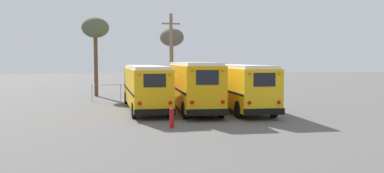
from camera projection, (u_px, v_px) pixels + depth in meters
name	position (u px, v px, depth m)	size (l,w,h in m)	color
ground_plane	(192.00, 110.00, 26.39)	(160.00, 160.00, 0.00)	#5B5956
school_bus_0	(145.00, 86.00, 26.47)	(2.68, 10.80, 3.11)	#EAAA0F
school_bus_1	(193.00, 84.00, 25.87)	(2.83, 10.08, 3.35)	#E5A00C
school_bus_2	(239.00, 85.00, 26.18)	(2.79, 10.25, 3.17)	yellow
utility_pole	(171.00, 54.00, 36.52)	(1.80, 0.31, 8.02)	#75604C
bare_tree_0	(172.00, 38.00, 43.41)	(2.79, 2.79, 7.24)	brown
bare_tree_1	(95.00, 30.00, 36.09)	(2.61, 2.61, 7.64)	brown
fence_line	(176.00, 89.00, 33.23)	(14.48, 0.06, 1.42)	#939399
fire_hydrant	(172.00, 118.00, 19.16)	(0.24, 0.24, 1.03)	#B21414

